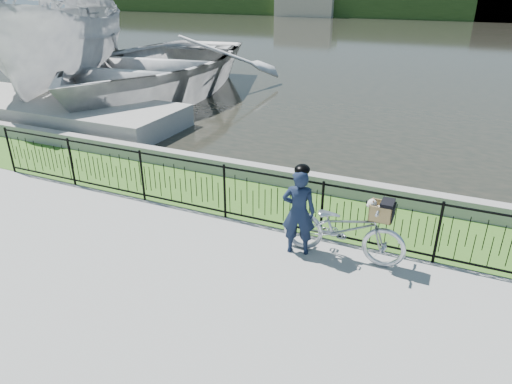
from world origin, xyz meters
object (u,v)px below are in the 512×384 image
at_px(boat_near, 61,44).
at_px(dock, 46,109).
at_px(bicycle_rig, 344,228).
at_px(cyclist, 299,210).
at_px(boat_far, 151,66).

bearing_deg(boat_near, dock, -57.77).
bearing_deg(dock, bicycle_rig, -20.72).
distance_m(cyclist, boat_far, 12.97).
distance_m(bicycle_rig, cyclist, 0.82).
bearing_deg(cyclist, boat_far, 136.72).
bearing_deg(dock, boat_near, 122.23).
height_order(boat_near, boat_far, boat_near).
xyz_separation_m(cyclist, boat_near, (-12.55, 7.36, 1.31)).
relative_size(bicycle_rig, boat_near, 0.19).
relative_size(bicycle_rig, cyclist, 1.29).
bearing_deg(bicycle_rig, cyclist, -167.31).
xyz_separation_m(bicycle_rig, boat_far, (-10.19, 8.71, 0.69)).
xyz_separation_m(dock, bicycle_rig, (11.52, -4.36, 0.22)).
height_order(dock, bicycle_rig, bicycle_rig).
bearing_deg(boat_far, cyclist, -43.28).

